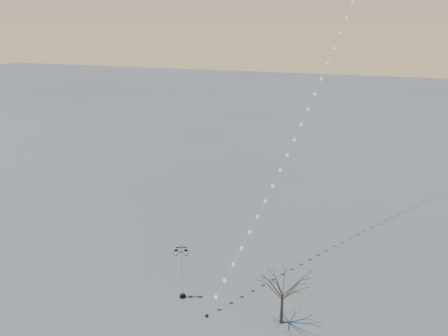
% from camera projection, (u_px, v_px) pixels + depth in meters
% --- Properties ---
extents(ground, '(300.00, 300.00, 0.00)m').
position_uv_depth(ground, '(189.00, 321.00, 31.78)').
color(ground, '#555756').
rests_on(ground, ground).
extents(street_lamp, '(1.07, 0.60, 4.35)m').
position_uv_depth(street_lamp, '(182.00, 269.00, 33.77)').
color(street_lamp, black).
rests_on(street_lamp, ground).
extents(bare_tree, '(2.49, 2.49, 4.14)m').
position_uv_depth(bare_tree, '(283.00, 286.00, 30.76)').
color(bare_tree, '#403327').
rests_on(bare_tree, ground).
extents(kite_train, '(12.65, 33.90, 42.66)m').
position_uv_depth(kite_train, '(340.00, 3.00, 38.77)').
color(kite_train, black).
rests_on(kite_train, ground).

